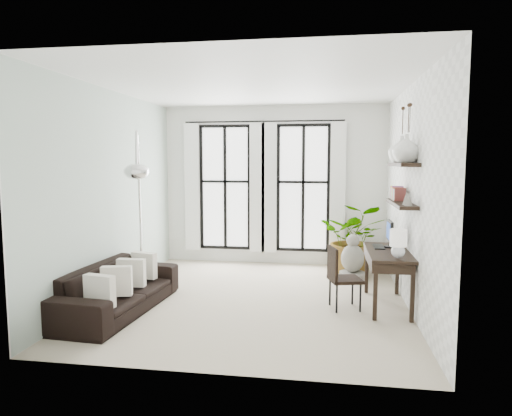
% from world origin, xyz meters
% --- Properties ---
extents(floor, '(5.00, 5.00, 0.00)m').
position_xyz_m(floor, '(0.00, 0.00, 0.00)').
color(floor, '#B9AB93').
rests_on(floor, ground).
extents(ceiling, '(5.00, 5.00, 0.00)m').
position_xyz_m(ceiling, '(0.00, 0.00, 3.20)').
color(ceiling, white).
rests_on(ceiling, wall_back).
extents(wall_left, '(0.00, 5.00, 5.00)m').
position_xyz_m(wall_left, '(-2.25, 0.00, 1.60)').
color(wall_left, '#A9BDAF').
rests_on(wall_left, floor).
extents(wall_right, '(0.00, 5.00, 5.00)m').
position_xyz_m(wall_right, '(2.25, 0.00, 1.60)').
color(wall_right, white).
rests_on(wall_right, floor).
extents(wall_back, '(4.50, 0.00, 4.50)m').
position_xyz_m(wall_back, '(0.00, 2.50, 1.60)').
color(wall_back, white).
rests_on(wall_back, floor).
extents(windows, '(3.26, 0.13, 2.65)m').
position_xyz_m(windows, '(-0.20, 2.43, 1.56)').
color(windows, white).
rests_on(windows, wall_back).
extents(wall_shelves, '(0.25, 1.30, 0.60)m').
position_xyz_m(wall_shelves, '(2.11, -0.03, 1.73)').
color(wall_shelves, black).
rests_on(wall_shelves, wall_right).
extents(sofa, '(1.04, 2.30, 0.66)m').
position_xyz_m(sofa, '(-1.80, -0.86, 0.33)').
color(sofa, black).
rests_on(sofa, floor).
extents(throw_pillows, '(0.40, 1.52, 0.40)m').
position_xyz_m(throw_pillows, '(-1.70, -0.86, 0.50)').
color(throw_pillows, beige).
rests_on(throw_pillows, sofa).
extents(plant, '(1.38, 1.26, 1.32)m').
position_xyz_m(plant, '(1.59, 1.87, 0.66)').
color(plant, '#2D7228').
rests_on(plant, floor).
extents(desk, '(0.59, 1.38, 1.21)m').
position_xyz_m(desk, '(1.94, -0.11, 0.76)').
color(desk, black).
rests_on(desk, floor).
extents(desk_chair, '(0.52, 0.52, 0.89)m').
position_xyz_m(desk_chair, '(1.26, -0.28, 0.51)').
color(desk_chair, black).
rests_on(desk_chair, floor).
extents(arc_lamp, '(0.76, 1.38, 2.54)m').
position_xyz_m(arc_lamp, '(-1.70, -0.31, 1.95)').
color(arc_lamp, silver).
rests_on(arc_lamp, floor).
extents(buddha, '(0.45, 0.45, 0.81)m').
position_xyz_m(buddha, '(1.54, 1.39, 0.34)').
color(buddha, gray).
rests_on(buddha, floor).
extents(vase_a, '(0.37, 0.37, 0.38)m').
position_xyz_m(vase_a, '(2.11, -0.32, 2.27)').
color(vase_a, white).
rests_on(vase_a, shelf_upper).
extents(vase_b, '(0.37, 0.37, 0.38)m').
position_xyz_m(vase_b, '(2.11, 0.08, 2.27)').
color(vase_b, white).
rests_on(vase_b, shelf_upper).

